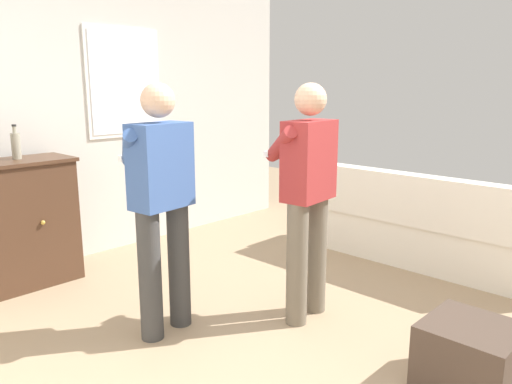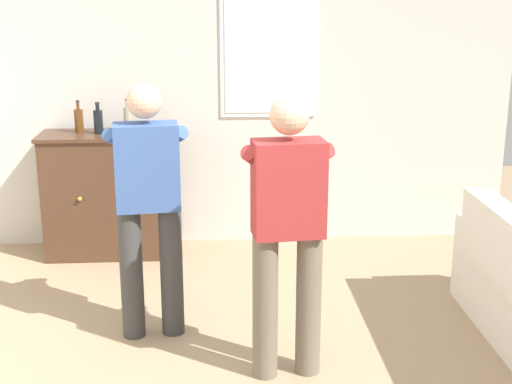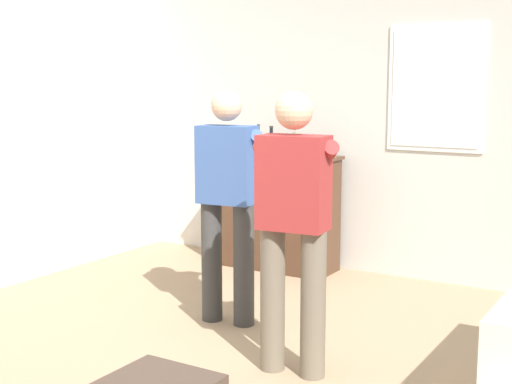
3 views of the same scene
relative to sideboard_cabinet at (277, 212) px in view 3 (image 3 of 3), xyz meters
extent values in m
plane|color=#9E8466|center=(0.94, -2.30, -0.54)|extent=(10.40, 10.40, 0.00)
cube|color=beige|center=(0.94, 0.36, 0.86)|extent=(5.20, 0.12, 2.80)
cube|color=silver|center=(1.37, 0.30, 1.14)|extent=(0.83, 0.02, 1.07)
cube|color=white|center=(1.37, 0.29, 1.14)|extent=(0.75, 0.03, 0.99)
cube|color=#472D1E|center=(0.00, 0.00, -0.02)|extent=(1.10, 0.44, 1.04)
cube|color=#472D1E|center=(0.00, 0.00, 0.52)|extent=(1.14, 0.48, 0.03)
sphere|color=#B79338|center=(-0.22, -0.23, 0.03)|extent=(0.04, 0.04, 0.04)
sphere|color=#B79338|center=(0.22, -0.23, 0.03)|extent=(0.04, 0.04, 0.04)
cylinder|color=gray|center=(0.17, 0.04, 0.64)|extent=(0.07, 0.07, 0.21)
cylinder|color=gray|center=(0.17, 0.04, 0.77)|extent=(0.03, 0.03, 0.05)
cylinder|color=#262626|center=(0.17, 0.04, 0.81)|extent=(0.03, 0.03, 0.02)
cylinder|color=black|center=(-0.07, 0.00, 0.63)|extent=(0.08, 0.08, 0.20)
cylinder|color=black|center=(-0.07, 0.00, 0.75)|extent=(0.03, 0.03, 0.05)
cylinder|color=#262626|center=(-0.07, 0.00, 0.79)|extent=(0.04, 0.04, 0.02)
cylinder|color=#593314|center=(-0.24, 0.05, 0.63)|extent=(0.07, 0.07, 0.19)
cylinder|color=#593314|center=(-0.24, 0.05, 0.76)|extent=(0.03, 0.03, 0.06)
cylinder|color=#262626|center=(-0.24, 0.05, 0.80)|extent=(0.03, 0.03, 0.02)
cylinder|color=#383838|center=(0.34, -1.55, -0.10)|extent=(0.15, 0.15, 0.88)
cylinder|color=#383838|center=(0.59, -1.53, -0.10)|extent=(0.15, 0.15, 0.88)
cube|color=#385693|center=(0.47, -1.54, 0.62)|extent=(0.42, 0.26, 0.55)
sphere|color=#D8AD8C|center=(0.47, -1.54, 1.03)|extent=(0.22, 0.22, 0.22)
cylinder|color=#385693|center=(0.33, -1.39, 0.73)|extent=(0.29, 0.42, 0.29)
cylinder|color=#385693|center=(0.56, -1.37, 0.73)|extent=(0.36, 0.39, 0.29)
cube|color=white|center=(0.43, -1.22, 0.64)|extent=(0.15, 0.06, 0.04)
cylinder|color=#6B6051|center=(1.17, -2.11, -0.10)|extent=(0.15, 0.15, 0.88)
cylinder|color=#6B6051|center=(1.43, -2.09, -0.10)|extent=(0.15, 0.15, 0.88)
cube|color=#9E2D2D|center=(1.30, -2.10, 0.62)|extent=(0.42, 0.26, 0.55)
sphere|color=#D8AD8C|center=(1.30, -2.10, 1.03)|extent=(0.22, 0.22, 0.22)
cylinder|color=#9E2D2D|center=(1.17, -1.95, 0.73)|extent=(0.30, 0.42, 0.29)
cylinder|color=#9E2D2D|center=(1.40, -1.93, 0.73)|extent=(0.36, 0.39, 0.29)
cube|color=white|center=(1.27, -1.78, 0.64)|extent=(0.15, 0.05, 0.04)
camera|label=1|loc=(-1.41, -4.18, 1.13)|focal=35.00mm
camera|label=2|loc=(0.88, -5.92, 1.70)|focal=50.00mm
camera|label=3|loc=(3.23, -5.69, 1.19)|focal=50.00mm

